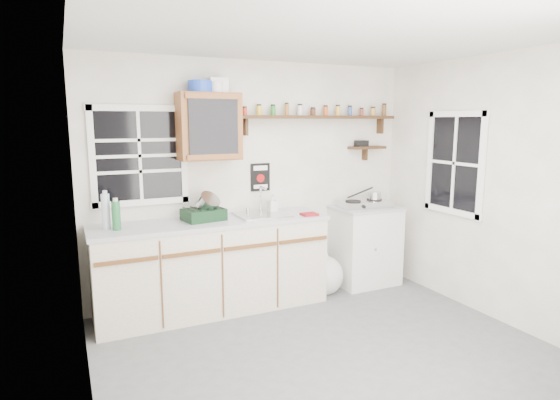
% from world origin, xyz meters
% --- Properties ---
extents(room, '(3.64, 3.24, 2.54)m').
position_xyz_m(room, '(0.00, 0.00, 1.25)').
color(room, '#525254').
rests_on(room, ground).
extents(main_cabinet, '(2.31, 0.63, 0.92)m').
position_xyz_m(main_cabinet, '(-0.58, 1.30, 0.46)').
color(main_cabinet, '#B8AF98').
rests_on(main_cabinet, floor).
extents(right_cabinet, '(0.73, 0.57, 0.91)m').
position_xyz_m(right_cabinet, '(1.25, 1.32, 0.46)').
color(right_cabinet, silver).
rests_on(right_cabinet, floor).
extents(sink, '(0.52, 0.44, 0.29)m').
position_xyz_m(sink, '(-0.05, 1.30, 0.93)').
color(sink, '#B5B5BA').
rests_on(sink, main_cabinet).
extents(upper_cabinet, '(0.60, 0.32, 0.65)m').
position_xyz_m(upper_cabinet, '(-0.55, 1.44, 1.82)').
color(upper_cabinet, brown).
rests_on(upper_cabinet, wall_back).
extents(upper_cabinet_clutter, '(0.38, 0.24, 0.14)m').
position_xyz_m(upper_cabinet_clutter, '(-0.55, 1.44, 2.21)').
color(upper_cabinet_clutter, '#1C40B6').
rests_on(upper_cabinet_clutter, upper_cabinet).
extents(spice_shelf, '(1.91, 0.18, 0.35)m').
position_xyz_m(spice_shelf, '(0.73, 1.51, 1.93)').
color(spice_shelf, black).
rests_on(spice_shelf, wall_back).
extents(secondary_shelf, '(0.45, 0.16, 0.24)m').
position_xyz_m(secondary_shelf, '(1.36, 1.52, 1.58)').
color(secondary_shelf, black).
rests_on(secondary_shelf, wall_back).
extents(warning_sign, '(0.22, 0.02, 0.30)m').
position_xyz_m(warning_sign, '(0.05, 1.59, 1.28)').
color(warning_sign, black).
rests_on(warning_sign, wall_back).
extents(window_back, '(0.93, 0.03, 0.98)m').
position_xyz_m(window_back, '(-1.20, 1.59, 1.55)').
color(window_back, black).
rests_on(window_back, wall_back).
extents(window_right, '(0.03, 0.78, 1.08)m').
position_xyz_m(window_right, '(1.79, 0.55, 1.45)').
color(window_right, black).
rests_on(window_right, wall_back).
extents(water_bottles, '(0.15, 0.16, 0.35)m').
position_xyz_m(water_bottles, '(-1.52, 1.31, 1.07)').
color(water_bottles, silver).
rests_on(water_bottles, main_cabinet).
extents(dish_rack, '(0.42, 0.34, 0.29)m').
position_xyz_m(dish_rack, '(-0.64, 1.33, 1.01)').
color(dish_rack, black).
rests_on(dish_rack, main_cabinet).
extents(soap_bottle, '(0.10, 0.10, 0.20)m').
position_xyz_m(soap_bottle, '(0.10, 1.38, 1.02)').
color(soap_bottle, white).
rests_on(soap_bottle, main_cabinet).
extents(rag, '(0.16, 0.14, 0.02)m').
position_xyz_m(rag, '(0.39, 1.10, 0.93)').
color(rag, maroon).
rests_on(rag, main_cabinet).
extents(hotplate, '(0.61, 0.37, 0.08)m').
position_xyz_m(hotplate, '(1.21, 1.30, 0.95)').
color(hotplate, '#B5B5BA').
rests_on(hotplate, right_cabinet).
extents(saucepan, '(0.34, 0.25, 0.16)m').
position_xyz_m(saucepan, '(1.34, 1.31, 1.03)').
color(saucepan, '#B5B5BA').
rests_on(saucepan, hotplate).
extents(trash_bag, '(0.42, 0.38, 0.48)m').
position_xyz_m(trash_bag, '(0.66, 1.22, 0.20)').
color(trash_bag, silver).
rests_on(trash_bag, floor).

